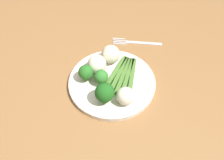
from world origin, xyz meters
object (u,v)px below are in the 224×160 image
object	(u,v)px
dining_table	(109,91)
cauliflower_outer_edge	(126,96)
asparagus_bundle	(124,75)
broccoli_near_center	(86,72)
broccoli_front_left	(101,77)
plate	(112,83)
cauliflower_back	(97,64)
cauliflower_edge	(109,54)
broccoli_front	(105,93)
fork	(136,43)

from	to	relation	value
dining_table	cauliflower_outer_edge	distance (m)	0.19
asparagus_bundle	broccoli_near_center	xyz separation A→B (m)	(-0.04, 0.10, 0.02)
broccoli_near_center	broccoli_front_left	bearing A→B (deg)	-94.92
dining_table	broccoli_front_left	distance (m)	0.16
broccoli_near_center	broccoli_front_left	xyz separation A→B (m)	(-0.00, -0.05, -0.00)
plate	cauliflower_back	size ratio (longest dim) A/B	4.53
cauliflower_edge	asparagus_bundle	bearing A→B (deg)	-133.67
cauliflower_outer_edge	cauliflower_back	distance (m)	0.14
asparagus_bundle	broccoli_front	world-z (taller)	broccoli_front
broccoli_near_center	fork	size ratio (longest dim) A/B	0.32
fork	plate	bearing A→B (deg)	70.69
broccoli_near_center	cauliflower_edge	bearing A→B (deg)	-28.48
asparagus_bundle	cauliflower_outer_edge	world-z (taller)	cauliflower_outer_edge
asparagus_bundle	cauliflower_edge	world-z (taller)	cauliflower_edge
broccoli_front	cauliflower_back	world-z (taller)	broccoli_front
broccoli_near_center	cauliflower_back	bearing A→B (deg)	-28.66
broccoli_front_left	cauliflower_edge	world-z (taller)	cauliflower_edge
cauliflower_back	fork	distance (m)	0.19
plate	broccoli_front	distance (m)	0.08
broccoli_front_left	fork	distance (m)	0.22
dining_table	cauliflower_edge	world-z (taller)	cauliflower_edge
fork	asparagus_bundle	bearing A→B (deg)	78.77
fork	cauliflower_back	bearing A→B (deg)	52.66
dining_table	fork	distance (m)	0.19
cauliflower_outer_edge	broccoli_front	bearing A→B (deg)	101.31
broccoli_front	dining_table	bearing A→B (deg)	9.60
broccoli_front	broccoli_front_left	world-z (taller)	broccoli_front
plate	dining_table	bearing A→B (deg)	26.97
broccoli_near_center	cauliflower_outer_edge	bearing A→B (deg)	-112.03
plate	fork	xyz separation A→B (m)	(0.19, -0.04, -0.01)
plate	asparagus_bundle	xyz separation A→B (m)	(0.02, -0.03, 0.01)
broccoli_near_center	broccoli_front_left	world-z (taller)	broccoli_near_center
plate	fork	bearing A→B (deg)	-11.86
broccoli_front_left	fork	xyz separation A→B (m)	(0.20, -0.07, -0.04)
broccoli_front	cauliflower_back	distance (m)	0.11
cauliflower_edge	fork	xyz separation A→B (m)	(0.11, -0.07, -0.04)
asparagus_bundle	fork	world-z (taller)	asparagus_bundle
cauliflower_edge	cauliflower_outer_edge	bearing A→B (deg)	-150.75
cauliflower_back	dining_table	bearing A→B (deg)	-63.85
asparagus_bundle	fork	xyz separation A→B (m)	(0.17, -0.01, -0.02)
plate	broccoli_near_center	world-z (taller)	broccoli_near_center
broccoli_front	cauliflower_back	size ratio (longest dim) A/B	1.16
plate	broccoli_near_center	bearing A→B (deg)	97.77
broccoli_near_center	fork	distance (m)	0.23
broccoli_front	cauliflower_back	bearing A→B (deg)	25.88
dining_table	cauliflower_back	world-z (taller)	cauliflower_back
dining_table	asparagus_bundle	world-z (taller)	asparagus_bundle
dining_table	broccoli_near_center	distance (m)	0.17
asparagus_bundle	fork	size ratio (longest dim) A/B	0.87
broccoli_near_center	fork	world-z (taller)	broccoli_near_center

